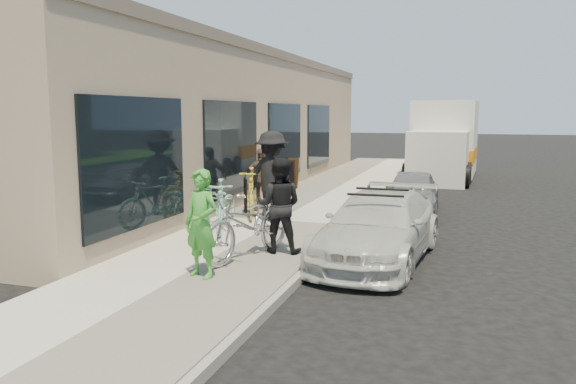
# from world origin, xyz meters

# --- Properties ---
(ground) EXTENTS (120.00, 120.00, 0.00)m
(ground) POSITION_xyz_m (0.00, 0.00, 0.00)
(ground) COLOR black
(ground) RESTS_ON ground
(sidewalk) EXTENTS (3.00, 34.00, 0.15)m
(sidewalk) POSITION_xyz_m (-2.00, 3.00, 0.07)
(sidewalk) COLOR #BDB8AA
(sidewalk) RESTS_ON ground
(curb) EXTENTS (0.12, 34.00, 0.13)m
(curb) POSITION_xyz_m (-0.45, 3.00, 0.07)
(curb) COLOR gray
(curb) RESTS_ON ground
(storefront) EXTENTS (3.60, 20.00, 4.22)m
(storefront) POSITION_xyz_m (-5.24, 7.99, 2.12)
(storefront) COLOR tan
(storefront) RESTS_ON ground
(bike_rack) EXTENTS (0.28, 0.54, 0.82)m
(bike_rack) POSITION_xyz_m (-2.96, 3.49, 0.64)
(bike_rack) COLOR black
(bike_rack) RESTS_ON sidewalk
(sandwich_board) EXTENTS (0.59, 0.60, 0.91)m
(sandwich_board) POSITION_xyz_m (-3.37, 7.91, 0.61)
(sandwich_board) COLOR #301E0D
(sandwich_board) RESTS_ON sidewalk
(sedan_white) EXTENTS (1.94, 4.01, 1.17)m
(sedan_white) POSITION_xyz_m (0.45, 0.92, 0.56)
(sedan_white) COLOR silver
(sedan_white) RESTS_ON ground
(sedan_silver) EXTENTS (1.34, 3.10, 1.04)m
(sedan_silver) POSITION_xyz_m (0.55, 5.62, 0.52)
(sedan_silver) COLOR gray
(sedan_silver) RESTS_ON ground
(moving_truck) EXTENTS (2.43, 5.92, 2.87)m
(moving_truck) POSITION_xyz_m (0.94, 13.66, 1.27)
(moving_truck) COLOR silver
(moving_truck) RESTS_ON ground
(tandem_bike) EXTENTS (1.27, 2.23, 1.11)m
(tandem_bike) POSITION_xyz_m (-1.45, -0.08, 0.70)
(tandem_bike) COLOR #BDBDC0
(tandem_bike) RESTS_ON sidewalk
(woman_rider) EXTENTS (0.63, 0.51, 1.52)m
(woman_rider) POSITION_xyz_m (-1.69, -1.26, 0.91)
(woman_rider) COLOR green
(woman_rider) RESTS_ON sidewalk
(man_standing) EXTENTS (0.83, 0.68, 1.56)m
(man_standing) POSITION_xyz_m (-1.11, 0.40, 0.93)
(man_standing) COLOR black
(man_standing) RESTS_ON sidewalk
(cruiser_bike_a) EXTENTS (1.08, 1.71, 1.00)m
(cruiser_bike_a) POSITION_xyz_m (-2.71, 1.61, 0.65)
(cruiser_bike_a) COLOR #87C9B7
(cruiser_bike_a) RESTS_ON sidewalk
(cruiser_bike_b) EXTENTS (0.67, 1.61, 0.83)m
(cruiser_bike_b) POSITION_xyz_m (-3.13, 2.34, 0.56)
(cruiser_bike_b) COLOR #87C9B7
(cruiser_bike_b) RESTS_ON sidewalk
(cruiser_bike_c) EXTENTS (1.11, 1.85, 1.07)m
(cruiser_bike_c) POSITION_xyz_m (-2.72, 3.25, 0.69)
(cruiser_bike_c) COLOR gold
(cruiser_bike_c) RESTS_ON sidewalk
(bystander_a) EXTENTS (1.41, 1.14, 1.91)m
(bystander_a) POSITION_xyz_m (-2.11, 2.90, 1.10)
(bystander_a) COLOR black
(bystander_a) RESTS_ON sidewalk
(bystander_b) EXTENTS (0.90, 0.45, 1.48)m
(bystander_b) POSITION_xyz_m (-2.80, 4.08, 0.89)
(bystander_b) COLOR brown
(bystander_b) RESTS_ON sidewalk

